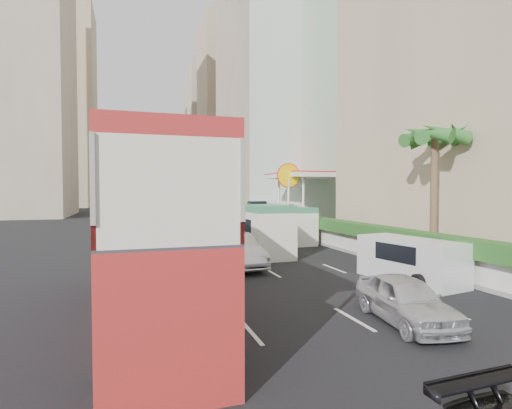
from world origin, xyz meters
name	(u,v)px	position (x,y,z in m)	size (l,w,h in m)	color
ground_plane	(333,300)	(0.00, 0.00, 0.00)	(200.00, 200.00, 0.00)	black
double_decker_bus	(153,233)	(-6.00, 0.00, 2.53)	(2.50, 11.00, 5.06)	#B42726
car_silver_lane_a	(235,267)	(-1.67, 6.86, 0.00)	(1.75, 5.01, 1.65)	silver
car_silver_lane_b	(405,323)	(0.84, -2.74, 0.00)	(1.60, 3.98, 1.36)	silver
van_asset	(236,242)	(0.85, 16.14, 0.00)	(2.15, 4.66, 1.29)	silver
minibus_near	(257,228)	(0.73, 10.77, 1.50)	(2.25, 6.75, 2.99)	silver
minibus_far	(286,224)	(4.40, 15.09, 1.31)	(1.97, 5.92, 2.62)	silver
panel_van_near	(410,260)	(4.50, 1.61, 0.89)	(1.79, 4.47, 1.79)	silver
panel_van_far	(257,221)	(4.31, 21.73, 1.05)	(2.10, 5.26, 2.10)	silver
sidewalk	(292,227)	(9.00, 25.00, 0.09)	(6.00, 120.00, 0.18)	#99968C
kerb_wall	(315,233)	(6.20, 14.00, 0.68)	(0.30, 44.00, 1.00)	silver
hedge	(315,222)	(6.20, 14.00, 1.53)	(1.10, 44.00, 0.70)	#2D6626
palm_tree	(434,199)	(7.80, 4.00, 3.38)	(0.36, 0.36, 6.40)	brown
shell_station	(309,201)	(10.00, 23.00, 2.75)	(6.50, 8.00, 5.50)	silver
tower_mid	(267,76)	(18.00, 58.00, 25.00)	(16.00, 16.00, 50.00)	#B6A48F
tower_far_a	(231,115)	(17.00, 82.00, 22.00)	(14.00, 14.00, 44.00)	tan
tower_far_b	(212,136)	(17.00, 104.00, 20.00)	(14.00, 14.00, 40.00)	#B6A48F
tower_left_a	(2,38)	(-24.00, 55.00, 26.00)	(18.00, 18.00, 52.00)	#B6A48F
tower_left_b	(58,107)	(-22.00, 90.00, 23.00)	(16.00, 16.00, 46.00)	tan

